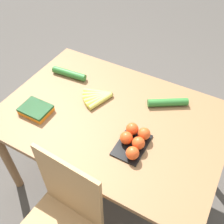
{
  "coord_description": "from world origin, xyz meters",
  "views": [
    {
      "loc": [
        -0.53,
        0.96,
        1.93
      ],
      "look_at": [
        0.0,
        0.0,
        0.78
      ],
      "focal_mm": 42.0,
      "sensor_mm": 36.0,
      "label": 1
    }
  ],
  "objects_px": {
    "carrot_bag": "(36,109)",
    "tomato_pack": "(134,140)",
    "cucumber_near": "(168,102)",
    "cucumber_far": "(69,74)",
    "banana_bunch": "(98,97)"
  },
  "relations": [
    {
      "from": "carrot_bag",
      "to": "cucumber_far",
      "type": "xyz_separation_m",
      "value": [
        0.03,
        -0.39,
        -0.0
      ]
    },
    {
      "from": "banana_bunch",
      "to": "carrot_bag",
      "type": "distance_m",
      "value": 0.4
    },
    {
      "from": "cucumber_near",
      "to": "cucumber_far",
      "type": "bearing_deg",
      "value": 4.96
    },
    {
      "from": "banana_bunch",
      "to": "tomato_pack",
      "type": "xyz_separation_m",
      "value": [
        -0.36,
        0.22,
        0.02
      ]
    },
    {
      "from": "carrot_bag",
      "to": "tomato_pack",
      "type": "bearing_deg",
      "value": -173.76
    },
    {
      "from": "banana_bunch",
      "to": "cucumber_near",
      "type": "xyz_separation_m",
      "value": [
        -0.42,
        -0.16,
        0.01
      ]
    },
    {
      "from": "carrot_bag",
      "to": "banana_bunch",
      "type": "bearing_deg",
      "value": -133.35
    },
    {
      "from": "banana_bunch",
      "to": "cucumber_near",
      "type": "distance_m",
      "value": 0.45
    },
    {
      "from": "banana_bunch",
      "to": "tomato_pack",
      "type": "relative_size",
      "value": 0.86
    },
    {
      "from": "tomato_pack",
      "to": "cucumber_far",
      "type": "xyz_separation_m",
      "value": [
        0.66,
        -0.32,
        -0.01
      ]
    },
    {
      "from": "cucumber_near",
      "to": "cucumber_far",
      "type": "height_order",
      "value": "same"
    },
    {
      "from": "banana_bunch",
      "to": "cucumber_far",
      "type": "bearing_deg",
      "value": -18.3
    },
    {
      "from": "tomato_pack",
      "to": "cucumber_near",
      "type": "bearing_deg",
      "value": -97.76
    },
    {
      "from": "banana_bunch",
      "to": "carrot_bag",
      "type": "height_order",
      "value": "carrot_bag"
    },
    {
      "from": "tomato_pack",
      "to": "carrot_bag",
      "type": "xyz_separation_m",
      "value": [
        0.64,
        0.07,
        -0.01
      ]
    }
  ]
}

